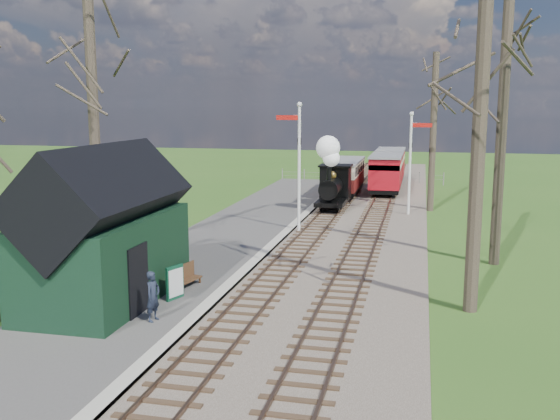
{
  "coord_description": "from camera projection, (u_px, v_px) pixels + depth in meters",
  "views": [
    {
      "loc": [
        4.93,
        -12.74,
        6.12
      ],
      "look_at": [
        -0.98,
        13.16,
        1.6
      ],
      "focal_mm": 40.0,
      "sensor_mm": 36.0,
      "label": 1
    }
  ],
  "objects": [
    {
      "name": "bench",
      "position": [
        185.0,
        276.0,
        20.46
      ],
      "size": [
        0.66,
        1.33,
        0.73
      ],
      "color": "#4D301B",
      "rests_on": "platform"
    },
    {
      "name": "distant_hills",
      "position": [
        388.0,
        283.0,
        78.64
      ],
      "size": [
        114.4,
        48.0,
        22.02
      ],
      "color": "#385B23",
      "rests_on": "ground"
    },
    {
      "name": "platform",
      "position": [
        231.0,
        237.0,
        28.56
      ],
      "size": [
        5.0,
        44.0,
        0.2
      ],
      "primitive_type": "cube",
      "color": "#474442",
      "rests_on": "ground"
    },
    {
      "name": "ballast_bed",
      "position": [
        354.0,
        213.0,
        35.21
      ],
      "size": [
        8.0,
        60.0,
        0.1
      ],
      "primitive_type": "cube",
      "color": "brown",
      "rests_on": "ground"
    },
    {
      "name": "semaphore_near",
      "position": [
        298.0,
        158.0,
        29.3
      ],
      "size": [
        1.22,
        0.24,
        6.22
      ],
      "color": "silver",
      "rests_on": "ground"
    },
    {
      "name": "station_shed",
      "position": [
        105.0,
        234.0,
        18.76
      ],
      "size": [
        3.25,
        6.3,
        4.78
      ],
      "color": "black",
      "rests_on": "platform"
    },
    {
      "name": "coping_strip",
      "position": [
        279.0,
        239.0,
        28.06
      ],
      "size": [
        0.4,
        44.0,
        0.21
      ],
      "primitive_type": "cube",
      "color": "#B2AD9E",
      "rests_on": "ground"
    },
    {
      "name": "bare_trees",
      "position": [
        323.0,
        129.0,
        22.9
      ],
      "size": [
        15.51,
        22.39,
        12.0
      ],
      "color": "#382D23",
      "rests_on": "ground"
    },
    {
      "name": "fence_line",
      "position": [
        361.0,
        176.0,
        48.8
      ],
      "size": [
        12.6,
        0.08,
        1.0
      ],
      "color": "slate",
      "rests_on": "ground"
    },
    {
      "name": "red_carriage_b",
      "position": [
        390.0,
        165.0,
        47.45
      ],
      "size": [
        2.1,
        5.2,
        2.21
      ],
      "color": "black",
      "rests_on": "ground"
    },
    {
      "name": "semaphore_far",
      "position": [
        412.0,
        156.0,
        33.98
      ],
      "size": [
        1.22,
        0.24,
        5.72
      ],
      "color": "silver",
      "rests_on": "ground"
    },
    {
      "name": "red_carriage_a",
      "position": [
        386.0,
        173.0,
        42.16
      ],
      "size": [
        2.1,
        5.2,
        2.21
      ],
      "color": "black",
      "rests_on": "ground"
    },
    {
      "name": "sign_board",
      "position": [
        175.0,
        282.0,
        19.1
      ],
      "size": [
        0.33,
        0.7,
        1.05
      ],
      "color": "#0E432A",
      "rests_on": "platform"
    },
    {
      "name": "coach",
      "position": [
        346.0,
        175.0,
        41.55
      ],
      "size": [
        1.97,
        6.77,
        2.08
      ],
      "color": "black",
      "rests_on": "ground"
    },
    {
      "name": "ground",
      "position": [
        195.0,
        373.0,
        14.36
      ],
      "size": [
        140.0,
        140.0,
        0.0
      ],
      "primitive_type": "plane",
      "color": "#2F591B",
      "rests_on": "ground"
    },
    {
      "name": "track_near",
      "position": [
        331.0,
        211.0,
        35.48
      ],
      "size": [
        1.6,
        60.0,
        0.15
      ],
      "color": "brown",
      "rests_on": "ground"
    },
    {
      "name": "track_far",
      "position": [
        377.0,
        213.0,
        34.91
      ],
      "size": [
        1.6,
        60.0,
        0.15
      ],
      "color": "brown",
      "rests_on": "ground"
    },
    {
      "name": "locomotive",
      "position": [
        333.0,
        178.0,
        35.64
      ],
      "size": [
        1.69,
        3.95,
        4.23
      ],
      "color": "black",
      "rests_on": "ground"
    },
    {
      "name": "person",
      "position": [
        153.0,
        296.0,
        17.15
      ],
      "size": [
        0.43,
        0.57,
        1.41
      ],
      "primitive_type": "imported",
      "rotation": [
        0.0,
        0.0,
        1.37
      ],
      "color": "#1B2131",
      "rests_on": "platform"
    }
  ]
}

